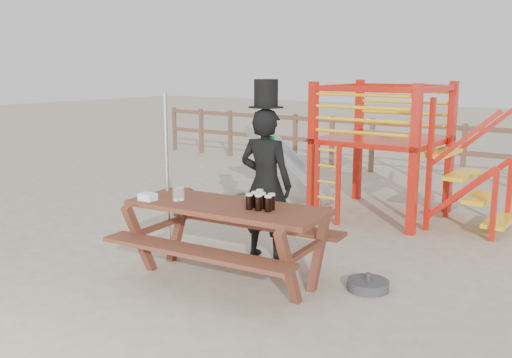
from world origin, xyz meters
name	(u,v)px	position (x,y,z in m)	size (l,w,h in m)	color
ground	(231,278)	(0.00, 0.00, 0.00)	(60.00, 60.00, 0.00)	#BCB092
back_fence	(439,145)	(0.00, 7.00, 0.74)	(15.09, 0.09, 1.20)	brown
playground_fort	(378,148)	(0.12, 3.58, 1.07)	(4.71, 1.84, 2.10)	red
picnic_table	(227,233)	(-0.02, -0.05, 0.54)	(2.33, 1.72, 0.85)	brown
man_with_hat	(266,180)	(-0.10, 0.81, 0.97)	(0.72, 0.51, 2.17)	black
metal_pole	(167,178)	(-1.05, 0.11, 1.01)	(0.04, 0.04, 2.02)	#B2B2B7
parasol_base	(368,285)	(1.37, 0.58, 0.05)	(0.44, 0.44, 0.19)	#38383E
paper_bag	(148,197)	(-0.86, -0.40, 0.89)	(0.18, 0.14, 0.08)	white
stout_pints	(261,201)	(0.39, 0.01, 0.94)	(0.31, 0.30, 0.17)	black
empty_glasses	(179,194)	(-0.57, -0.20, 0.92)	(0.10, 0.12, 0.15)	silver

